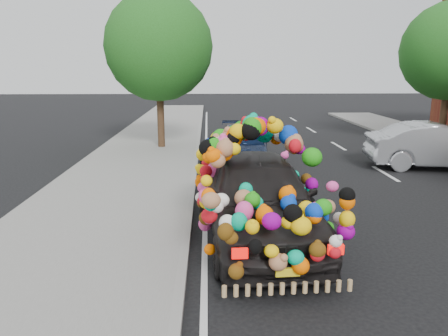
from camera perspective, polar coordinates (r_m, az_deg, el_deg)
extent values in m
plane|color=black|center=(8.84, 10.70, -8.57)|extent=(100.00, 100.00, 0.00)
cube|color=gray|center=(8.93, -17.60, -8.34)|extent=(4.00, 60.00, 0.12)
cube|color=gray|center=(8.62, -4.87, -8.51)|extent=(0.15, 60.00, 0.13)
cylinder|color=#332114|center=(17.71, -8.27, 6.77)|extent=(0.28, 0.28, 2.73)
sphere|color=#1D5115|center=(17.64, -8.56, 15.41)|extent=(4.20, 4.20, 4.20)
cylinder|color=#332114|center=(20.66, 26.75, 6.27)|extent=(0.28, 0.28, 2.64)
imported|color=black|center=(8.31, 4.41, -3.78)|extent=(2.23, 4.95, 1.65)
cube|color=red|center=(5.96, 2.08, -11.08)|extent=(0.22, 0.07, 0.14)
cube|color=red|center=(6.26, 14.39, -10.28)|extent=(0.22, 0.07, 0.14)
cube|color=yellow|center=(6.19, 8.33, -13.31)|extent=(0.34, 0.06, 0.12)
imported|color=black|center=(14.79, 2.31, 2.92)|extent=(2.22, 4.63, 1.30)
imported|color=#A7A9AE|center=(15.87, 26.21, 2.61)|extent=(4.66, 2.13, 1.48)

